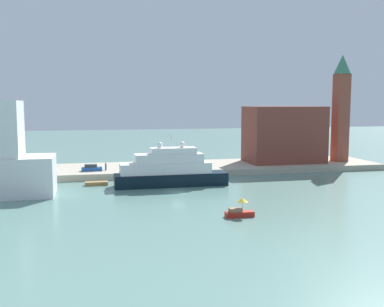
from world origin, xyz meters
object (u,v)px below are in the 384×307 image
(harbor_building, at_px, (284,134))
(parked_car, at_px, (92,168))
(large_yacht, at_px, (169,170))
(work_barge, at_px, (96,183))
(bell_tower, at_px, (341,104))
(mooring_bollard, at_px, (156,169))
(small_motorboat, at_px, (240,210))
(person_figure, at_px, (106,167))

(harbor_building, relative_size, parked_car, 4.21)
(large_yacht, distance_m, work_barge, 14.97)
(large_yacht, distance_m, parked_car, 20.75)
(bell_tower, relative_size, mooring_bollard, 38.39)
(small_motorboat, height_order, parked_car, parked_car)
(bell_tower, bearing_deg, person_figure, -177.11)
(large_yacht, xyz_separation_m, small_motorboat, (5.79, -26.33, -2.13))
(harbor_building, relative_size, mooring_bollard, 26.72)
(large_yacht, distance_m, harbor_building, 38.33)
(small_motorboat, relative_size, bell_tower, 0.15)
(work_barge, height_order, bell_tower, bell_tower)
(harbor_building, bearing_deg, work_barge, -162.31)
(large_yacht, height_order, parked_car, large_yacht)
(large_yacht, relative_size, work_barge, 4.98)
(parked_car, distance_m, mooring_bollard, 14.48)
(parked_car, bearing_deg, small_motorboat, -62.71)
(small_motorboat, relative_size, mooring_bollard, 5.89)
(small_motorboat, bearing_deg, parked_car, 117.29)
(work_barge, bearing_deg, bell_tower, 12.14)
(small_motorboat, distance_m, work_barge, 36.25)
(parked_car, bearing_deg, bell_tower, 2.78)
(parked_car, relative_size, mooring_bollard, 6.35)
(parked_car, bearing_deg, person_figure, 0.84)
(work_barge, relative_size, mooring_bollard, 6.36)
(harbor_building, xyz_separation_m, mooring_bollard, (-33.95, -8.23, -6.73))
(small_motorboat, xyz_separation_m, harbor_building, (27.10, 45.26, 7.53))
(parked_car, bearing_deg, harbor_building, 5.65)
(work_barge, distance_m, mooring_bollard, 14.84)
(work_barge, xyz_separation_m, parked_car, (-0.93, 10.27, 1.68))
(bell_tower, bearing_deg, large_yacht, -160.15)
(large_yacht, bearing_deg, small_motorboat, -77.60)
(work_barge, distance_m, bell_tower, 65.31)
(large_yacht, relative_size, bell_tower, 0.82)
(bell_tower, bearing_deg, mooring_bollard, -172.37)
(parked_car, distance_m, person_figure, 3.14)
(work_barge, distance_m, harbor_building, 50.08)
(harbor_building, xyz_separation_m, bell_tower, (14.86, -1.69, 7.73))
(small_motorboat, bearing_deg, bell_tower, 46.08)
(harbor_building, bearing_deg, parked_car, -174.35)
(large_yacht, height_order, harbor_building, harbor_building)
(work_barge, height_order, harbor_building, harbor_building)
(work_barge, bearing_deg, mooring_bollard, 27.34)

